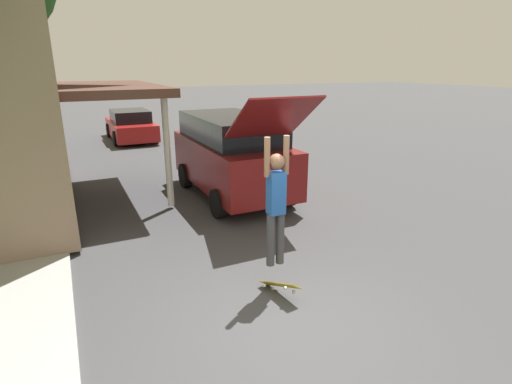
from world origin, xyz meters
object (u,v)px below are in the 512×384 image
at_px(car_down_street, 131,126).
at_px(skateboard, 279,285).
at_px(skateboarder, 276,200).
at_px(suv_parked, 232,153).

bearing_deg(car_down_street, skateboard, -90.83).
bearing_deg(skateboarder, suv_parked, 75.39).
relative_size(car_down_street, skateboarder, 2.06).
distance_m(skateboarder, skateboard, 1.34).
height_order(suv_parked, skateboarder, suv_parked).
xyz_separation_m(suv_parked, car_down_street, (-1.07, 9.99, -0.52)).
bearing_deg(car_down_street, skateboarder, -90.64).
bearing_deg(suv_parked, skateboard, -104.46).
distance_m(suv_parked, car_down_street, 10.06).
bearing_deg(skateboard, skateboarder, 78.26).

